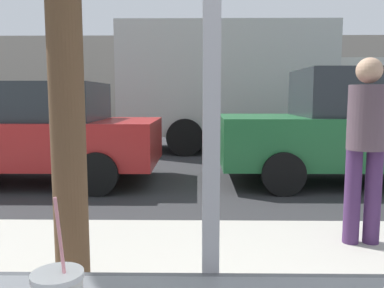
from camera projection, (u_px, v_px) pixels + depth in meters
name	position (u px, v px, depth m)	size (l,w,h in m)	color
ground_plane	(199.00, 159.00, 9.18)	(60.00, 60.00, 0.00)	#2D2D30
building_facade_far	(198.00, 80.00, 22.10)	(28.00, 1.20, 4.65)	#A89E8E
parked_car_red	(35.00, 132.00, 6.66)	(4.12, 2.06, 1.66)	red
parked_car_green	(362.00, 127.00, 6.57)	(4.58, 1.96, 1.88)	#236B38
box_truck	(249.00, 85.00, 10.53)	(7.10, 2.44, 3.24)	beige
pedestrian	(366.00, 139.00, 3.45)	(0.32, 0.32, 1.63)	#482A58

